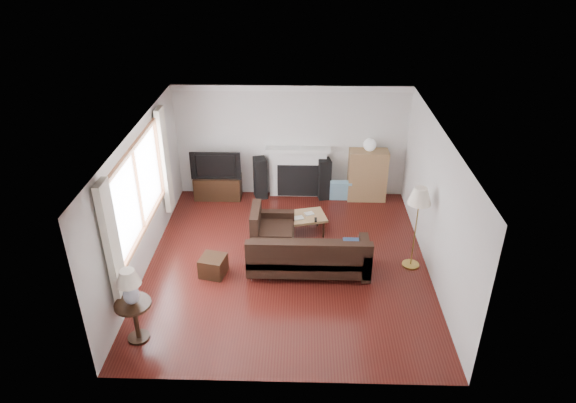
{
  "coord_description": "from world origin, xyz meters",
  "views": [
    {
      "loc": [
        0.23,
        -7.63,
        5.42
      ],
      "look_at": [
        0.0,
        0.3,
        1.1
      ],
      "focal_mm": 32.0,
      "sensor_mm": 36.0,
      "label": 1
    }
  ],
  "objects_px": {
    "bookshelf": "(367,175)",
    "floor_lamp": "(416,228)",
    "sectional_sofa": "(308,253)",
    "tv_stand": "(218,187)",
    "side_table": "(136,321)",
    "coffee_table": "(298,225)"
  },
  "relations": [
    {
      "from": "bookshelf",
      "to": "floor_lamp",
      "type": "height_order",
      "value": "floor_lamp"
    },
    {
      "from": "bookshelf",
      "to": "sectional_sofa",
      "type": "relative_size",
      "value": 0.5
    },
    {
      "from": "tv_stand",
      "to": "bookshelf",
      "type": "relative_size",
      "value": 0.89
    },
    {
      "from": "floor_lamp",
      "to": "coffee_table",
      "type": "bearing_deg",
      "value": 153.93
    },
    {
      "from": "tv_stand",
      "to": "side_table",
      "type": "xyz_separation_m",
      "value": [
        -0.53,
        -4.47,
        0.07
      ]
    },
    {
      "from": "tv_stand",
      "to": "sectional_sofa",
      "type": "distance_m",
      "value": 3.38
    },
    {
      "from": "sectional_sofa",
      "to": "floor_lamp",
      "type": "height_order",
      "value": "floor_lamp"
    },
    {
      "from": "side_table",
      "to": "tv_stand",
      "type": "bearing_deg",
      "value": 83.25
    },
    {
      "from": "sectional_sofa",
      "to": "side_table",
      "type": "relative_size",
      "value": 3.49
    },
    {
      "from": "sectional_sofa",
      "to": "side_table",
      "type": "height_order",
      "value": "sectional_sofa"
    },
    {
      "from": "coffee_table",
      "to": "tv_stand",
      "type": "bearing_deg",
      "value": 126.02
    },
    {
      "from": "floor_lamp",
      "to": "side_table",
      "type": "height_order",
      "value": "floor_lamp"
    },
    {
      "from": "bookshelf",
      "to": "coffee_table",
      "type": "bearing_deg",
      "value": -133.97
    },
    {
      "from": "side_table",
      "to": "floor_lamp",
      "type": "bearing_deg",
      "value": 24.24
    },
    {
      "from": "tv_stand",
      "to": "bookshelf",
      "type": "distance_m",
      "value": 3.31
    },
    {
      "from": "side_table",
      "to": "bookshelf",
      "type": "bearing_deg",
      "value": 49.7
    },
    {
      "from": "tv_stand",
      "to": "floor_lamp",
      "type": "distance_m",
      "value": 4.61
    },
    {
      "from": "floor_lamp",
      "to": "tv_stand",
      "type": "bearing_deg",
      "value": 146.86
    },
    {
      "from": "coffee_table",
      "to": "side_table",
      "type": "bearing_deg",
      "value": -142.27
    },
    {
      "from": "floor_lamp",
      "to": "bookshelf",
      "type": "bearing_deg",
      "value": 102.17
    },
    {
      "from": "bookshelf",
      "to": "side_table",
      "type": "distance_m",
      "value": 5.91
    },
    {
      "from": "tv_stand",
      "to": "side_table",
      "type": "bearing_deg",
      "value": -96.75
    }
  ]
}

